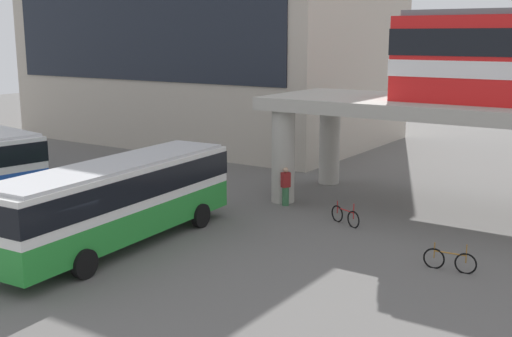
% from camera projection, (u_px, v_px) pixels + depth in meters
% --- Properties ---
extents(ground_plane, '(120.00, 120.00, 0.00)m').
position_uv_depth(ground_plane, '(229.00, 209.00, 29.28)').
color(ground_plane, '#605E5B').
extents(station_building, '(25.92, 15.87, 17.91)m').
position_uv_depth(station_building, '(210.00, 20.00, 48.62)').
color(station_building, '#B2A899').
rests_on(station_building, ground_plane).
extents(bus_main, '(3.27, 11.18, 3.22)m').
position_uv_depth(bus_main, '(118.00, 195.00, 23.73)').
color(bus_main, '#268C33').
rests_on(bus_main, ground_plane).
extents(bicycle_red, '(1.66, 0.79, 1.04)m').
position_uv_depth(bicycle_red, '(345.00, 216.00, 26.82)').
color(bicycle_red, black).
rests_on(bicycle_red, ground_plane).
extents(bicycle_brown, '(1.79, 0.21, 1.04)m').
position_uv_depth(bicycle_brown, '(450.00, 261.00, 21.52)').
color(bicycle_brown, black).
rests_on(bicycle_brown, ground_plane).
extents(pedestrian_by_bike_rack, '(0.41, 0.47, 1.81)m').
position_uv_depth(pedestrian_by_bike_rack, '(286.00, 187.00, 29.74)').
color(pedestrian_by_bike_rack, '#33663F').
rests_on(pedestrian_by_bike_rack, ground_plane).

